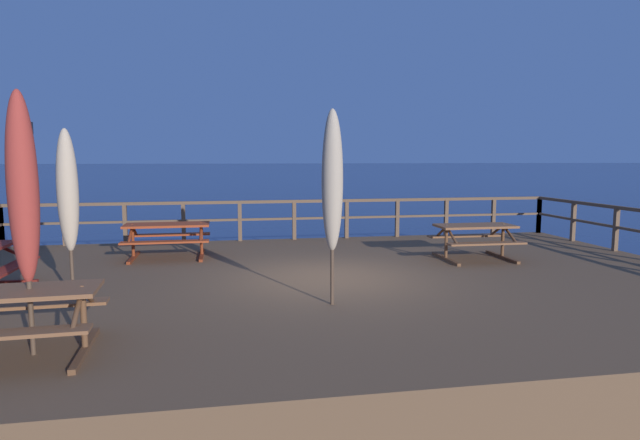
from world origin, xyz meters
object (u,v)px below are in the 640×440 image
Objects in this scene: picnic_table_back_left at (167,233)px; patio_umbrella_short_mid at (332,182)px; picnic_table_front_right at (475,234)px; patio_umbrella_short_back at (68,191)px; lamp_post_hooked at (18,163)px; picnic_table_mid_left at (22,309)px; patio_umbrella_tall_back_left at (23,189)px.

picnic_table_back_left is 0.63× the size of patio_umbrella_short_mid.
patio_umbrella_short_back is at bearing -166.19° from picnic_table_front_right.
patio_umbrella_short_back is (-1.12, -3.31, 1.15)m from picnic_table_back_left.
picnic_table_front_right is 10.71m from lamp_post_hooked.
picnic_table_mid_left is at bearing -86.29° from patio_umbrella_short_back.
picnic_table_mid_left is 8.86m from picnic_table_front_right.
patio_umbrella_tall_back_left is 1.10× the size of patio_umbrella_short_back.
picnic_table_front_right is 8.13m from patio_umbrella_short_back.
lamp_post_hooked is (-6.38, 5.89, 0.24)m from patio_umbrella_short_mid.
picnic_table_mid_left is 4.30m from patio_umbrella_short_mid.
picnic_table_back_left is 0.63× the size of patio_umbrella_tall_back_left.
patio_umbrella_short_mid is at bearing -42.74° from lamp_post_hooked.
patio_umbrella_short_mid is 8.69m from lamp_post_hooked.
picnic_table_front_right is 0.58× the size of patio_umbrella_short_mid.
lamp_post_hooked is (-2.62, 7.32, 0.23)m from patio_umbrella_tall_back_left.
patio_umbrella_short_back reaches higher than picnic_table_back_left.
patio_umbrella_short_back is (-0.17, 2.55, 1.16)m from picnic_table_mid_left.
patio_umbrella_tall_back_left is at bearing -70.27° from lamp_post_hooked.
picnic_table_mid_left is 0.57× the size of patio_umbrella_short_mid.
patio_umbrella_short_back is at bearing -63.59° from lamp_post_hooked.
patio_umbrella_tall_back_left is at bearing -159.21° from patio_umbrella_short_mid.
patio_umbrella_short_back is at bearing -108.70° from picnic_table_back_left.
lamp_post_hooked is at bearing 116.41° from patio_umbrella_short_back.
patio_umbrella_tall_back_left is (0.07, 0.04, 1.33)m from picnic_table_mid_left.
patio_umbrella_short_mid is at bearing 20.92° from picnic_table_mid_left.
picnic_table_mid_left is 0.63× the size of patio_umbrella_short_back.
picnic_table_mid_left is at bearing -70.87° from lamp_post_hooked.
picnic_table_mid_left is 2.81m from patio_umbrella_short_back.
patio_umbrella_short_mid is (3.83, 1.46, 1.32)m from picnic_table_mid_left.
lamp_post_hooked is (-2.39, 4.81, 0.41)m from patio_umbrella_short_back.
picnic_table_mid_left is at bearing -149.69° from picnic_table_front_right.
patio_umbrella_tall_back_left is at bearing -149.65° from picnic_table_front_right.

